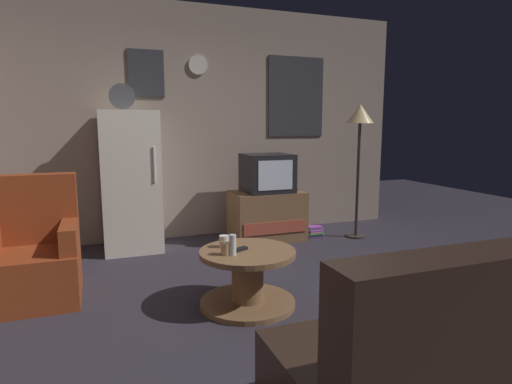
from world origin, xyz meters
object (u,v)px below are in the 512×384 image
(crt_tv, at_px, (267,173))
(coffee_table, at_px, (248,278))
(tv_stand, at_px, (267,216))
(mug_ceramic_tan, at_px, (226,249))
(book_stack, at_px, (314,232))
(couch, at_px, (474,364))
(armchair, at_px, (32,257))
(standing_lamp, at_px, (360,124))
(fridge, at_px, (130,181))
(mug_ceramic_white, at_px, (224,241))
(remote_control, at_px, (239,250))
(wine_glass, at_px, (233,245))

(crt_tv, distance_m, coffee_table, 1.98)
(tv_stand, bearing_deg, coffee_table, -116.27)
(mug_ceramic_tan, height_order, book_stack, mug_ceramic_tan)
(couch, bearing_deg, mug_ceramic_tan, 113.17)
(mug_ceramic_tan, relative_size, book_stack, 0.43)
(mug_ceramic_tan, bearing_deg, armchair, 150.38)
(tv_stand, distance_m, armchair, 2.56)
(crt_tv, relative_size, standing_lamp, 0.34)
(fridge, relative_size, crt_tv, 3.28)
(mug_ceramic_white, xyz_separation_m, couch, (0.63, -1.75, -0.16))
(remote_control, bearing_deg, armchair, 128.03)
(wine_glass, bearing_deg, crt_tv, 61.09)
(standing_lamp, bearing_deg, mug_ceramic_tan, -144.53)
(crt_tv, height_order, wine_glass, crt_tv)
(remote_control, bearing_deg, mug_ceramic_white, 91.21)
(tv_stand, height_order, book_stack, tv_stand)
(mug_ceramic_white, height_order, armchair, armchair)
(mug_ceramic_tan, bearing_deg, crt_tv, 59.72)
(tv_stand, height_order, remote_control, tv_stand)
(mug_ceramic_white, distance_m, couch, 1.87)
(standing_lamp, distance_m, coffee_table, 2.65)
(mug_ceramic_white, xyz_separation_m, book_stack, (1.56, 1.46, -0.41))
(tv_stand, xyz_separation_m, coffee_table, (-0.84, -1.70, -0.07))
(mug_ceramic_tan, distance_m, armchair, 1.55)
(tv_stand, relative_size, remote_control, 5.60)
(tv_stand, xyz_separation_m, book_stack, (0.58, -0.09, -0.22))
(standing_lamp, relative_size, book_stack, 7.60)
(tv_stand, distance_m, mug_ceramic_white, 1.85)
(fridge, bearing_deg, book_stack, -6.54)
(standing_lamp, height_order, book_stack, standing_lamp)
(armchair, bearing_deg, book_stack, 16.83)
(mug_ceramic_tan, bearing_deg, fridge, 104.98)
(wine_glass, distance_m, armchair, 1.60)
(standing_lamp, height_order, couch, standing_lamp)
(crt_tv, height_order, armchair, crt_tv)
(mug_ceramic_tan, bearing_deg, standing_lamp, 35.47)
(standing_lamp, xyz_separation_m, book_stack, (-0.49, 0.17, -1.29))
(mug_ceramic_tan, bearing_deg, book_stack, 45.99)
(armchair, bearing_deg, remote_control, -26.00)
(fridge, xyz_separation_m, mug_ceramic_white, (0.55, -1.70, -0.28))
(couch, relative_size, book_stack, 8.13)
(mug_ceramic_white, bearing_deg, couch, -70.35)
(mug_ceramic_white, bearing_deg, fridge, 107.86)
(tv_stand, relative_size, book_stack, 4.02)
(fridge, distance_m, coffee_table, 2.04)
(mug_ceramic_white, height_order, mug_ceramic_tan, same)
(book_stack, bearing_deg, armchair, -163.17)
(mug_ceramic_white, bearing_deg, mug_ceramic_tan, -102.24)
(crt_tv, relative_size, remote_control, 3.60)
(mug_ceramic_white, bearing_deg, standing_lamp, 32.34)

